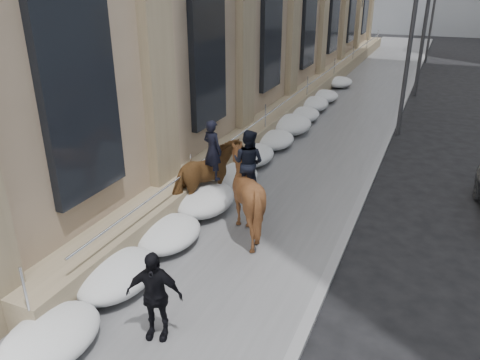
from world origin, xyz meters
name	(u,v)px	position (x,y,z in m)	size (l,w,h in m)	color
ground	(177,309)	(0.00, 0.00, 0.00)	(140.00, 140.00, 0.00)	black
sidewalk	(308,153)	(0.00, 10.00, 0.06)	(5.00, 80.00, 0.12)	#545457
curb	(377,163)	(2.62, 10.00, 0.06)	(0.24, 80.00, 0.12)	slate
streetlight_mid	(409,25)	(2.74, 14.00, 4.58)	(1.71, 0.24, 8.00)	#2D2D30
streetlight_far	(432,2)	(2.74, 34.00, 4.58)	(1.71, 0.24, 8.00)	#2D2D30
traffic_signal	(408,23)	(2.07, 22.00, 4.00)	(4.10, 0.22, 6.00)	#2D2D30
snow_bank	(256,154)	(-1.42, 8.11, 0.47)	(1.70, 18.10, 0.76)	silver
mounted_horse_left	(209,176)	(-1.34, 4.18, 1.17)	(1.72, 2.53, 2.64)	#57371A
mounted_horse_right	(246,190)	(0.11, 3.43, 1.30)	(1.93, 2.13, 2.75)	#472814
pedestrian	(154,295)	(0.11, -0.90, 1.02)	(1.06, 0.44, 1.80)	black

